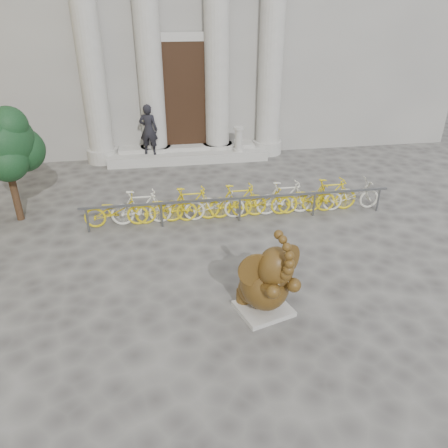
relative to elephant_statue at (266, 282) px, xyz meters
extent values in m
plane|color=#474442|center=(-0.72, -0.06, -0.73)|extent=(80.00, 80.00, 0.00)
cube|color=black|center=(-0.72, 9.86, 1.57)|extent=(2.40, 0.16, 4.00)
cylinder|color=#A8A59E|center=(-3.92, 9.74, 3.27)|extent=(0.90, 0.90, 8.00)
cylinder|color=#A8A59E|center=(-1.92, 9.74, 3.27)|extent=(0.90, 0.90, 8.00)
cylinder|color=#A8A59E|center=(0.48, 9.74, 3.27)|extent=(0.90, 0.90, 8.00)
cylinder|color=#A8A59E|center=(2.48, 9.74, 3.27)|extent=(0.90, 0.90, 8.00)
cube|color=#A8A59E|center=(-0.72, 9.34, -0.55)|extent=(6.00, 1.20, 0.36)
cube|color=#A8A59E|center=(-0.01, 0.03, -0.68)|extent=(1.22, 1.15, 0.10)
ellipsoid|color=black|center=(-0.07, 0.24, -0.33)|extent=(1.04, 1.01, 0.64)
ellipsoid|color=black|center=(-0.02, 0.05, -0.05)|extent=(1.27, 1.43, 1.04)
cylinder|color=black|center=(-0.37, 0.29, -0.50)|extent=(0.37, 0.37, 0.26)
cylinder|color=black|center=(0.14, 0.44, -0.50)|extent=(0.37, 0.37, 0.26)
cylinder|color=black|center=(-0.11, -0.40, 0.15)|extent=(0.40, 0.64, 0.40)
cylinder|color=black|center=(0.31, -0.27, 0.15)|extent=(0.40, 0.64, 0.40)
ellipsoid|color=black|center=(0.09, -0.29, 0.51)|extent=(0.84, 0.81, 0.80)
cylinder|color=black|center=(-0.27, -0.28, 0.47)|extent=(0.68, 0.06, 0.68)
cylinder|color=black|center=(0.38, -0.08, 0.47)|extent=(0.58, 0.43, 0.68)
cone|color=beige|center=(0.03, -0.52, 0.35)|extent=(0.18, 0.23, 0.11)
cone|color=beige|center=(0.26, -0.45, 0.35)|extent=(0.08, 0.23, 0.11)
cube|color=slate|center=(0.27, 3.99, -0.03)|extent=(8.61, 0.06, 0.06)
cylinder|color=slate|center=(-3.84, 3.99, -0.38)|extent=(0.06, 0.06, 0.70)
cylinder|color=slate|center=(-1.89, 3.99, -0.38)|extent=(0.06, 0.06, 0.70)
cylinder|color=slate|center=(0.27, 3.99, -0.38)|extent=(0.06, 0.06, 0.70)
cylinder|color=slate|center=(2.42, 3.99, -0.38)|extent=(0.06, 0.06, 0.70)
cylinder|color=slate|center=(4.37, 3.99, -0.38)|extent=(0.06, 0.06, 0.70)
imported|color=yellow|center=(-3.10, 4.24, -0.23)|extent=(1.70, 0.50, 1.00)
imported|color=beige|center=(-2.43, 4.24, -0.23)|extent=(1.66, 0.47, 1.00)
imported|color=yellow|center=(-1.75, 4.24, -0.23)|extent=(1.70, 0.50, 1.00)
imported|color=yellow|center=(-1.08, 4.24, -0.23)|extent=(1.66, 0.47, 1.00)
imported|color=beige|center=(-0.41, 4.24, -0.23)|extent=(1.70, 0.50, 1.00)
imported|color=yellow|center=(0.27, 4.24, -0.23)|extent=(1.66, 0.47, 1.00)
imported|color=yellow|center=(0.94, 4.24, -0.23)|extent=(1.70, 0.50, 1.00)
imported|color=beige|center=(1.61, 4.24, -0.23)|extent=(1.66, 0.47, 1.00)
imported|color=yellow|center=(2.29, 4.24, -0.23)|extent=(1.70, 0.50, 1.00)
imported|color=yellow|center=(2.96, 4.24, -0.23)|extent=(1.66, 0.47, 1.00)
imported|color=beige|center=(3.63, 4.24, -0.23)|extent=(1.70, 0.50, 1.00)
cylinder|color=#332114|center=(-5.83, 5.07, 0.25)|extent=(0.19, 0.19, 1.94)
sphere|color=black|center=(-5.83, 5.07, 1.54)|extent=(1.62, 1.62, 1.62)
sphere|color=black|center=(-5.45, 5.29, 1.22)|extent=(1.19, 1.19, 1.19)
sphere|color=black|center=(-5.72, 4.75, 1.11)|extent=(1.08, 1.08, 1.08)
sphere|color=black|center=(-5.56, 4.96, 1.98)|extent=(0.97, 0.97, 0.97)
imported|color=black|center=(-2.13, 9.23, 0.56)|extent=(0.77, 0.61, 1.84)
cylinder|color=#A8A59E|center=(1.19, 9.04, -0.31)|extent=(0.38, 0.38, 0.11)
cylinder|color=#A8A59E|center=(1.19, 9.04, 0.06)|extent=(0.27, 0.27, 0.86)
cylinder|color=#A8A59E|center=(1.19, 9.04, 0.52)|extent=(0.38, 0.38, 0.10)
camera|label=1|loc=(-1.89, -6.72, 4.88)|focal=35.00mm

